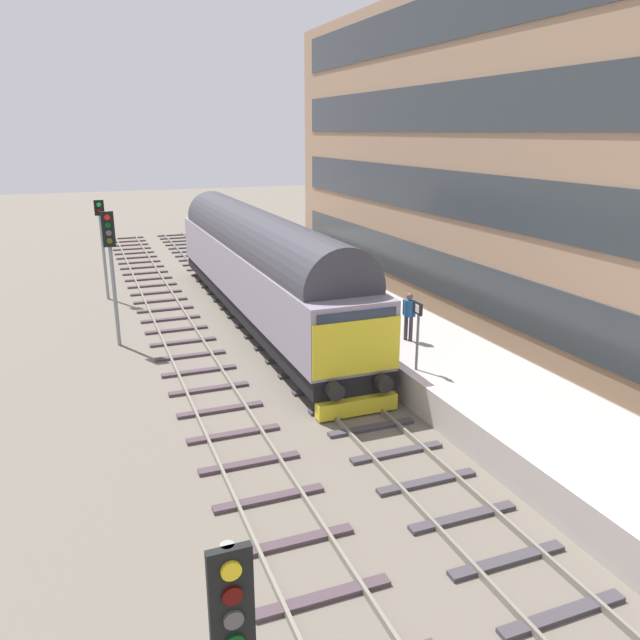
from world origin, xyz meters
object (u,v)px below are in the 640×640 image
(signal_post_far, at_px, (102,239))
(waiting_passenger, at_px, (409,312))
(platform_number_sign, at_px, (418,326))
(signal_post_mid, at_px, (111,260))
(diesel_locomotive, at_px, (258,263))

(signal_post_far, xyz_separation_m, waiting_passenger, (8.99, -13.33, -0.94))
(platform_number_sign, bearing_deg, signal_post_mid, 132.82)
(platform_number_sign, height_order, waiting_passenger, platform_number_sign)
(waiting_passenger, bearing_deg, diesel_locomotive, -2.39)
(signal_post_far, height_order, waiting_passenger, signal_post_far)
(waiting_passenger, bearing_deg, platform_number_sign, 130.33)
(signal_post_mid, relative_size, platform_number_sign, 2.45)
(waiting_passenger, bearing_deg, signal_post_far, 8.40)
(diesel_locomotive, relative_size, signal_post_mid, 4.03)
(diesel_locomotive, distance_m, waiting_passenger, 7.94)
(diesel_locomotive, bearing_deg, signal_post_far, 134.13)
(signal_post_far, distance_m, platform_number_sign, 17.66)
(diesel_locomotive, relative_size, platform_number_sign, 9.86)
(signal_post_far, xyz_separation_m, platform_number_sign, (7.89, -15.79, -0.56))
(signal_post_mid, relative_size, waiting_passenger, 3.07)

